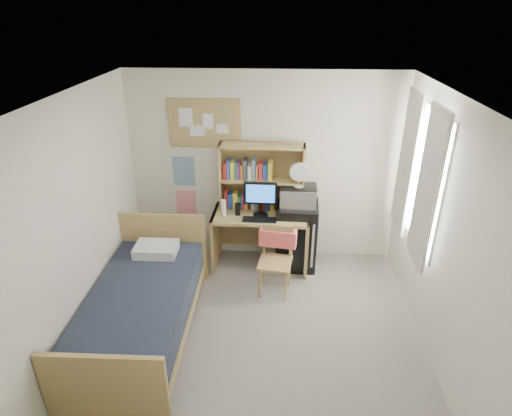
# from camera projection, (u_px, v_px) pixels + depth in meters

# --- Properties ---
(floor) EXTENTS (3.60, 4.20, 0.02)m
(floor) POSITION_uv_depth(u_px,v_px,m) (255.00, 359.00, 4.45)
(floor) COLOR gray
(floor) RESTS_ON ground
(ceiling) EXTENTS (3.60, 4.20, 0.02)m
(ceiling) POSITION_uv_depth(u_px,v_px,m) (255.00, 107.00, 3.31)
(ceiling) COLOR white
(ceiling) RESTS_ON wall_back
(wall_back) EXTENTS (3.60, 0.04, 2.60)m
(wall_back) POSITION_uv_depth(u_px,v_px,m) (264.00, 169.00, 5.76)
(wall_back) COLOR white
(wall_back) RESTS_ON floor
(wall_left) EXTENTS (0.04, 4.20, 2.60)m
(wall_left) POSITION_uv_depth(u_px,v_px,m) (62.00, 245.00, 3.97)
(wall_left) COLOR white
(wall_left) RESTS_ON floor
(wall_right) EXTENTS (0.04, 4.20, 2.60)m
(wall_right) POSITION_uv_depth(u_px,v_px,m) (458.00, 257.00, 3.78)
(wall_right) COLOR white
(wall_right) RESTS_ON floor
(window_unit) EXTENTS (0.10, 1.40, 1.70)m
(window_unit) POSITION_uv_depth(u_px,v_px,m) (419.00, 176.00, 4.73)
(window_unit) COLOR white
(window_unit) RESTS_ON wall_right
(curtain_left) EXTENTS (0.04, 0.55, 1.70)m
(curtain_left) POSITION_uv_depth(u_px,v_px,m) (427.00, 190.00, 4.37)
(curtain_left) COLOR beige
(curtain_left) RESTS_ON wall_right
(curtain_right) EXTENTS (0.04, 0.55, 1.70)m
(curtain_right) POSITION_uv_depth(u_px,v_px,m) (407.00, 163.00, 5.09)
(curtain_right) COLOR beige
(curtain_right) RESTS_ON wall_right
(bulletin_board) EXTENTS (0.94, 0.03, 0.64)m
(bulletin_board) POSITION_uv_depth(u_px,v_px,m) (204.00, 123.00, 5.52)
(bulletin_board) COLOR tan
(bulletin_board) RESTS_ON wall_back
(poster_wave) EXTENTS (0.30, 0.01, 0.42)m
(poster_wave) POSITION_uv_depth(u_px,v_px,m) (184.00, 171.00, 5.83)
(poster_wave) COLOR #225A8B
(poster_wave) RESTS_ON wall_back
(poster_japan) EXTENTS (0.28, 0.01, 0.36)m
(poster_japan) POSITION_uv_depth(u_px,v_px,m) (186.00, 202.00, 6.04)
(poster_japan) COLOR red
(poster_japan) RESTS_ON wall_back
(desk) EXTENTS (1.30, 0.68, 0.80)m
(desk) POSITION_uv_depth(u_px,v_px,m) (261.00, 240.00, 5.85)
(desk) COLOR tan
(desk) RESTS_ON floor
(desk_chair) EXTENTS (0.49, 0.49, 0.87)m
(desk_chair) POSITION_uv_depth(u_px,v_px,m) (275.00, 262.00, 5.28)
(desk_chair) COLOR tan
(desk_chair) RESTS_ON floor
(mini_fridge) EXTENTS (0.57, 0.57, 0.92)m
(mini_fridge) POSITION_uv_depth(u_px,v_px,m) (296.00, 235.00, 5.84)
(mini_fridge) COLOR black
(mini_fridge) RESTS_ON floor
(bed) EXTENTS (1.08, 2.12, 0.58)m
(bed) POSITION_uv_depth(u_px,v_px,m) (142.00, 313.00, 4.64)
(bed) COLOR black
(bed) RESTS_ON floor
(hutch) EXTENTS (1.11, 0.31, 0.90)m
(hutch) POSITION_uv_depth(u_px,v_px,m) (262.00, 178.00, 5.61)
(hutch) COLOR tan
(hutch) RESTS_ON desk
(monitor) EXTENTS (0.42, 0.05, 0.45)m
(monitor) POSITION_uv_depth(u_px,v_px,m) (261.00, 200.00, 5.52)
(monitor) COLOR black
(monitor) RESTS_ON desk
(keyboard) EXTENTS (0.44, 0.15, 0.02)m
(keyboard) POSITION_uv_depth(u_px,v_px,m) (260.00, 220.00, 5.49)
(keyboard) COLOR black
(keyboard) RESTS_ON desk
(speaker_left) EXTENTS (0.07, 0.07, 0.16)m
(speaker_left) POSITION_uv_depth(u_px,v_px,m) (238.00, 209.00, 5.61)
(speaker_left) COLOR black
(speaker_left) RESTS_ON desk
(speaker_right) EXTENTS (0.07, 0.07, 0.18)m
(speaker_right) POSITION_uv_depth(u_px,v_px,m) (283.00, 210.00, 5.56)
(speaker_right) COLOR black
(speaker_right) RESTS_ON desk
(water_bottle) EXTENTS (0.07, 0.07, 0.22)m
(water_bottle) POSITION_uv_depth(u_px,v_px,m) (224.00, 208.00, 5.57)
(water_bottle) COLOR white
(water_bottle) RESTS_ON desk
(hoodie) EXTENTS (0.48, 0.21, 0.22)m
(hoodie) POSITION_uv_depth(u_px,v_px,m) (278.00, 238.00, 5.35)
(hoodie) COLOR #FD6460
(hoodie) RESTS_ON desk_chair
(microwave) EXTENTS (0.48, 0.37, 0.27)m
(microwave) POSITION_uv_depth(u_px,v_px,m) (298.00, 196.00, 5.56)
(microwave) COLOR silver
(microwave) RESTS_ON mini_fridge
(desk_fan) EXTENTS (0.25, 0.25, 0.30)m
(desk_fan) POSITION_uv_depth(u_px,v_px,m) (299.00, 175.00, 5.44)
(desk_fan) COLOR white
(desk_fan) RESTS_ON microwave
(pillow) EXTENTS (0.50, 0.36, 0.12)m
(pillow) POSITION_uv_depth(u_px,v_px,m) (156.00, 249.00, 5.16)
(pillow) COLOR white
(pillow) RESTS_ON bed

